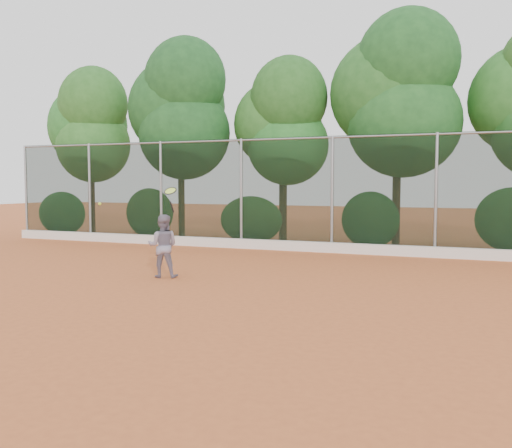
% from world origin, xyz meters
% --- Properties ---
extents(ground, '(80.00, 80.00, 0.00)m').
position_xyz_m(ground, '(0.00, 0.00, 0.00)').
color(ground, '#C6602E').
rests_on(ground, ground).
extents(concrete_curb, '(24.00, 0.20, 0.30)m').
position_xyz_m(concrete_curb, '(0.00, 6.82, 0.15)').
color(concrete_curb, silver).
rests_on(concrete_curb, ground).
extents(tennis_player, '(0.82, 0.73, 1.40)m').
position_xyz_m(tennis_player, '(-2.24, 1.02, 0.70)').
color(tennis_player, slate).
rests_on(tennis_player, ground).
extents(chainlink_fence, '(24.09, 0.09, 3.50)m').
position_xyz_m(chainlink_fence, '(-0.00, 7.00, 1.86)').
color(chainlink_fence, black).
rests_on(chainlink_fence, ground).
extents(foliage_backdrop, '(23.70, 3.63, 7.55)m').
position_xyz_m(foliage_backdrop, '(-0.55, 8.98, 4.40)').
color(foliage_backdrop, '#46291B').
rests_on(foliage_backdrop, ground).
extents(tennis_racket, '(0.29, 0.28, 0.56)m').
position_xyz_m(tennis_racket, '(-2.01, 0.99, 1.88)').
color(tennis_racket, black).
rests_on(tennis_racket, ground).
extents(tennis_ball_in_flight, '(0.07, 0.07, 0.07)m').
position_xyz_m(tennis_ball_in_flight, '(-3.74, 0.78, 1.62)').
color(tennis_ball_in_flight, '#BFDE32').
rests_on(tennis_ball_in_flight, ground).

